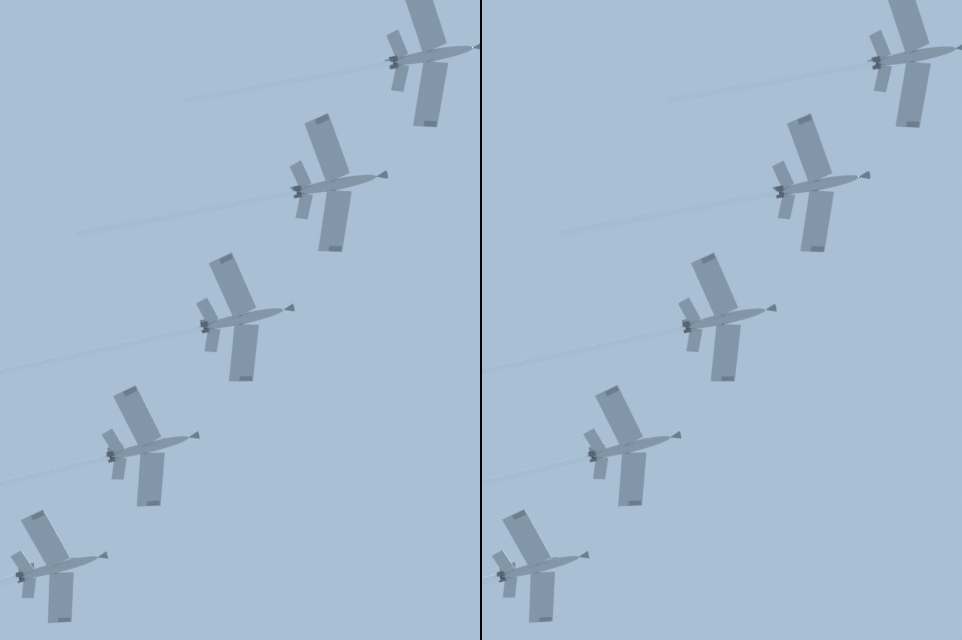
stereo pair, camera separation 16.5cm
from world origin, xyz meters
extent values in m
ellipsoid|color=gray|center=(1.20, -25.52, 153.44)|extent=(11.59, 6.38, 4.11)
cone|color=#595E60|center=(-4.75, -22.84, 155.00)|extent=(2.17, 1.85, 1.54)
ellipsoid|color=black|center=(-0.54, -24.73, 154.51)|extent=(3.08, 2.12, 1.53)
cube|color=gray|center=(-0.29, -30.66, 153.16)|extent=(5.09, 9.49, 1.03)
cube|color=#595E60|center=(-1.68, -34.53, 153.21)|extent=(1.87, 1.01, 0.53)
cube|color=gray|center=(4.06, -20.99, 153.16)|extent=(8.36, 9.26, 1.03)
cube|color=gray|center=(4.69, -29.59, 152.28)|extent=(2.17, 3.77, 0.57)
cube|color=gray|center=(6.57, -25.43, 152.28)|extent=(3.74, 3.87, 0.57)
cube|color=#595E60|center=(5.75, -27.57, 153.69)|extent=(2.79, 1.39, 3.28)
cylinder|color=#38383D|center=(6.13, -28.23, 152.00)|extent=(1.38, 1.21, 1.01)
cylinder|color=#38383D|center=(6.50, -27.41, 152.00)|extent=(1.38, 1.21, 1.01)
cylinder|color=white|center=(19.43, -33.73, 148.57)|extent=(26.32, 12.38, 7.47)
ellipsoid|color=gray|center=(8.88, -45.76, 149.76)|extent=(11.62, 6.27, 4.14)
cone|color=#595E60|center=(2.91, -43.15, 151.33)|extent=(2.16, 1.84, 1.54)
ellipsoid|color=black|center=(7.14, -45.00, 150.83)|extent=(3.09, 2.09, 1.53)
cube|color=gray|center=(7.44, -50.92, 149.47)|extent=(5.01, 9.47, 1.04)
cube|color=#595E60|center=(6.09, -54.81, 149.52)|extent=(1.87, 0.99, 0.54)
cube|color=gray|center=(11.69, -41.21, 149.47)|extent=(8.31, 9.29, 1.04)
cube|color=#595E60|center=(13.63, -37.58, 149.52)|extent=(1.84, 1.64, 0.54)
cube|color=gray|center=(12.41, -49.80, 148.58)|extent=(2.13, 3.76, 0.58)
cube|color=gray|center=(14.24, -45.63, 148.58)|extent=(3.73, 3.88, 0.58)
cube|color=#595E60|center=(13.45, -47.77, 149.99)|extent=(2.81, 1.36, 3.29)
cylinder|color=#38383D|center=(13.84, -48.43, 148.30)|extent=(1.38, 1.20, 1.01)
cylinder|color=#38383D|center=(14.20, -47.60, 148.30)|extent=(1.38, 1.20, 1.01)
cylinder|color=white|center=(27.94, -54.11, 144.63)|extent=(28.01, 12.90, 8.08)
ellipsoid|color=gray|center=(16.09, -67.60, 146.28)|extent=(11.58, 6.50, 3.79)
cone|color=#595E60|center=(10.14, -64.84, 147.65)|extent=(2.15, 1.85, 1.50)
ellipsoid|color=black|center=(14.34, -66.79, 147.29)|extent=(3.07, 2.14, 1.46)
cube|color=gray|center=(14.56, -72.73, 146.01)|extent=(5.19, 9.51, 0.93)
cube|color=#595E60|center=(13.13, -76.58, 146.07)|extent=(1.89, 1.02, 0.49)
cube|color=gray|center=(19.01, -63.11, 146.01)|extent=(8.42, 9.25, 0.93)
cube|color=#595E60|center=(21.03, -59.52, 146.07)|extent=(1.83, 1.67, 0.49)
cube|color=gray|center=(19.58, -71.73, 145.25)|extent=(2.21, 3.79, 0.53)
cube|color=gray|center=(21.49, -67.59, 145.25)|extent=(3.76, 3.86, 0.53)
cube|color=#595E60|center=(20.62, -69.69, 146.66)|extent=(2.73, 1.39, 3.23)
cylinder|color=#38383D|center=(21.04, -70.39, 144.99)|extent=(1.37, 1.21, 0.99)
cylinder|color=#38383D|center=(21.42, -69.57, 144.99)|extent=(1.37, 1.21, 0.99)
cylinder|color=white|center=(34.40, -76.07, 141.95)|extent=(26.43, 12.77, 6.73)
ellipsoid|color=gray|center=(24.15, -89.44, 142.16)|extent=(11.56, 6.47, 4.10)
cone|color=#595E60|center=(18.23, -86.71, 143.71)|extent=(2.17, 1.86, 1.54)
ellipsoid|color=black|center=(22.42, -88.64, 143.23)|extent=(3.08, 2.14, 1.52)
cube|color=gray|center=(22.62, -94.56, 141.88)|extent=(5.16, 9.50, 1.03)
cube|color=#595E60|center=(21.19, -98.42, 141.93)|extent=(1.88, 1.02, 0.53)
cube|color=gray|center=(27.05, -84.94, 141.88)|extent=(8.40, 9.24, 1.03)
cube|color=#595E60|center=(29.06, -81.35, 141.93)|extent=(1.83, 1.66, 0.53)
cube|color=gray|center=(27.61, -93.54, 141.00)|extent=(2.20, 3.79, 0.57)
cube|color=gray|center=(29.52, -89.40, 141.00)|extent=(3.76, 3.86, 0.57)
cube|color=#595E60|center=(28.69, -91.53, 142.41)|extent=(2.78, 1.41, 3.28)
cylinder|color=#38383D|center=(29.07, -92.20, 140.72)|extent=(1.39, 1.21, 1.01)
cylinder|color=#38383D|center=(29.44, -91.38, 140.72)|extent=(1.39, 1.21, 1.01)
cylinder|color=white|center=(42.30, -97.80, 137.30)|extent=(26.26, 12.68, 7.54)
ellipsoid|color=gray|center=(32.39, -111.16, 138.71)|extent=(11.57, 6.49, 3.91)
cone|color=#595E60|center=(26.45, -108.42, 140.15)|extent=(2.16, 1.85, 1.52)
ellipsoid|color=black|center=(30.64, -110.36, 139.74)|extent=(3.08, 2.14, 1.48)
cube|color=gray|center=(30.86, -116.29, 138.44)|extent=(5.18, 9.51, 0.97)
cube|color=#595E60|center=(29.42, -120.15, 138.49)|extent=(1.88, 1.02, 0.50)
cube|color=gray|center=(35.30, -106.67, 138.44)|extent=(8.41, 9.24, 0.97)
cube|color=#595E60|center=(37.31, -103.08, 138.49)|extent=(1.83, 1.66, 0.50)
cube|color=gray|center=(35.87, -115.28, 137.63)|extent=(2.21, 3.79, 0.54)
cube|color=gray|center=(37.78, -111.14, 137.63)|extent=(3.76, 3.86, 0.54)
cube|color=#595E60|center=(36.92, -113.26, 139.04)|extent=(2.75, 1.40, 3.25)
cylinder|color=#38383D|center=(37.32, -113.94, 137.36)|extent=(1.38, 1.21, 1.00)
cylinder|color=#38383D|center=(37.70, -113.12, 137.36)|extent=(1.38, 1.21, 1.00)
camera|label=1|loc=(32.65, -12.61, 1.67)|focal=60.68mm
camera|label=2|loc=(32.81, -12.65, 1.67)|focal=60.68mm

